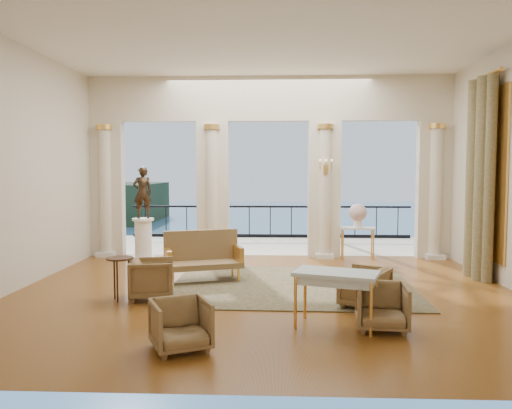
{
  "coord_description": "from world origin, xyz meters",
  "views": [
    {
      "loc": [
        0.23,
        -8.7,
        2.2
      ],
      "look_at": [
        -0.17,
        0.6,
        1.54
      ],
      "focal_mm": 35.0,
      "sensor_mm": 36.0,
      "label": 1
    }
  ],
  "objects_px": {
    "armchair_c": "(364,285)",
    "side_table": "(120,264)",
    "armchair_a": "(181,322)",
    "statue": "(143,193)",
    "pedestal": "(143,240)",
    "console_table": "(358,233)",
    "game_table": "(336,277)",
    "armchair_d": "(152,277)",
    "armchair_b": "(382,304)",
    "settee": "(203,256)"
  },
  "relations": [
    {
      "from": "armchair_c",
      "to": "side_table",
      "type": "distance_m",
      "value": 4.05
    },
    {
      "from": "armchair_a",
      "to": "statue",
      "type": "bearing_deg",
      "value": 83.91
    },
    {
      "from": "pedestal",
      "to": "console_table",
      "type": "distance_m",
      "value": 5.24
    },
    {
      "from": "armchair_c",
      "to": "game_table",
      "type": "height_order",
      "value": "game_table"
    },
    {
      "from": "armchair_a",
      "to": "armchair_d",
      "type": "height_order",
      "value": "armchair_d"
    },
    {
      "from": "armchair_b",
      "to": "armchair_c",
      "type": "distance_m",
      "value": 1.12
    },
    {
      "from": "armchair_b",
      "to": "game_table",
      "type": "bearing_deg",
      "value": 175.68
    },
    {
      "from": "armchair_a",
      "to": "settee",
      "type": "xyz_separation_m",
      "value": [
        -0.3,
        3.81,
        0.15
      ]
    },
    {
      "from": "armchair_b",
      "to": "console_table",
      "type": "height_order",
      "value": "console_table"
    },
    {
      "from": "side_table",
      "to": "game_table",
      "type": "bearing_deg",
      "value": -20.15
    },
    {
      "from": "armchair_d",
      "to": "armchair_b",
      "type": "bearing_deg",
      "value": -124.94
    },
    {
      "from": "armchair_c",
      "to": "game_table",
      "type": "bearing_deg",
      "value": 0.7
    },
    {
      "from": "statue",
      "to": "console_table",
      "type": "height_order",
      "value": "statue"
    },
    {
      "from": "statue",
      "to": "console_table",
      "type": "distance_m",
      "value": 5.33
    },
    {
      "from": "settee",
      "to": "side_table",
      "type": "xyz_separation_m",
      "value": [
        -1.17,
        -1.55,
        0.13
      ]
    },
    {
      "from": "armchair_c",
      "to": "settee",
      "type": "xyz_separation_m",
      "value": [
        -2.87,
        1.81,
        0.13
      ]
    },
    {
      "from": "armchair_c",
      "to": "settee",
      "type": "relative_size",
      "value": 0.44
    },
    {
      "from": "armchair_a",
      "to": "armchair_d",
      "type": "distance_m",
      "value": 2.61
    },
    {
      "from": "settee",
      "to": "pedestal",
      "type": "bearing_deg",
      "value": 110.16
    },
    {
      "from": "armchair_a",
      "to": "side_table",
      "type": "relative_size",
      "value": 0.94
    },
    {
      "from": "settee",
      "to": "console_table",
      "type": "xyz_separation_m",
      "value": [
        3.45,
        2.54,
        0.16
      ]
    },
    {
      "from": "game_table",
      "to": "pedestal",
      "type": "xyz_separation_m",
      "value": [
        -4.08,
        5.0,
        -0.21
      ]
    },
    {
      "from": "armchair_b",
      "to": "pedestal",
      "type": "distance_m",
      "value": 6.93
    },
    {
      "from": "settee",
      "to": "armchair_d",
      "type": "bearing_deg",
      "value": -134.83
    },
    {
      "from": "console_table",
      "to": "side_table",
      "type": "distance_m",
      "value": 6.16
    },
    {
      "from": "armchair_d",
      "to": "pedestal",
      "type": "bearing_deg",
      "value": 5.58
    },
    {
      "from": "settee",
      "to": "console_table",
      "type": "distance_m",
      "value": 4.28
    },
    {
      "from": "game_table",
      "to": "console_table",
      "type": "xyz_separation_m",
      "value": [
        1.15,
        5.35,
        -0.05
      ]
    },
    {
      "from": "game_table",
      "to": "statue",
      "type": "xyz_separation_m",
      "value": [
        -4.08,
        5.0,
        0.94
      ]
    },
    {
      "from": "pedestal",
      "to": "armchair_a",
      "type": "bearing_deg",
      "value": -70.85
    },
    {
      "from": "game_table",
      "to": "statue",
      "type": "distance_m",
      "value": 6.52
    },
    {
      "from": "armchair_a",
      "to": "pedestal",
      "type": "distance_m",
      "value": 6.35
    },
    {
      "from": "armchair_a",
      "to": "side_table",
      "type": "bearing_deg",
      "value": 97.68
    },
    {
      "from": "game_table",
      "to": "pedestal",
      "type": "relative_size",
      "value": 1.25
    },
    {
      "from": "armchair_a",
      "to": "armchair_c",
      "type": "xyz_separation_m",
      "value": [
        2.56,
        2.0,
        0.01
      ]
    },
    {
      "from": "armchair_b",
      "to": "game_table",
      "type": "height_order",
      "value": "game_table"
    },
    {
      "from": "armchair_d",
      "to": "settee",
      "type": "bearing_deg",
      "value": -37.44
    },
    {
      "from": "settee",
      "to": "pedestal",
      "type": "height_order",
      "value": "pedestal"
    },
    {
      "from": "armchair_c",
      "to": "side_table",
      "type": "height_order",
      "value": "side_table"
    },
    {
      "from": "console_table",
      "to": "settee",
      "type": "bearing_deg",
      "value": -135.61
    },
    {
      "from": "armchair_c",
      "to": "statue",
      "type": "xyz_separation_m",
      "value": [
        -4.65,
        3.99,
        1.29
      ]
    },
    {
      "from": "armchair_d",
      "to": "game_table",
      "type": "bearing_deg",
      "value": -127.39
    },
    {
      "from": "armchair_a",
      "to": "armchair_b",
      "type": "height_order",
      "value": "armchair_b"
    },
    {
      "from": "armchair_b",
      "to": "game_table",
      "type": "distance_m",
      "value": 0.71
    },
    {
      "from": "side_table",
      "to": "statue",
      "type": "bearing_deg",
      "value": 99.35
    },
    {
      "from": "armchair_a",
      "to": "console_table",
      "type": "bearing_deg",
      "value": 38.42
    },
    {
      "from": "armchair_c",
      "to": "pedestal",
      "type": "height_order",
      "value": "pedestal"
    },
    {
      "from": "pedestal",
      "to": "statue",
      "type": "distance_m",
      "value": 1.15
    },
    {
      "from": "armchair_a",
      "to": "console_table",
      "type": "relative_size",
      "value": 0.79
    },
    {
      "from": "pedestal",
      "to": "side_table",
      "type": "height_order",
      "value": "pedestal"
    }
  ]
}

